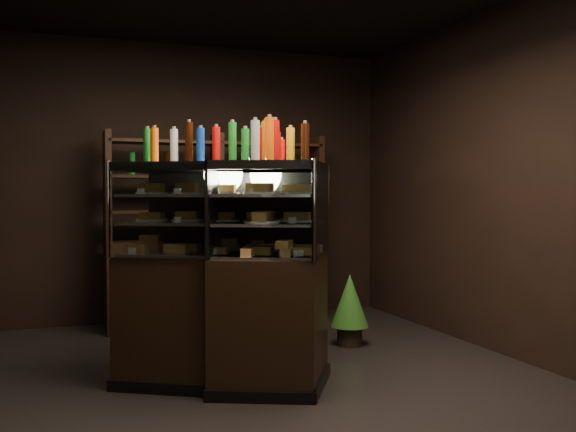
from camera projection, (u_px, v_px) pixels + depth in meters
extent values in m
plane|color=black|center=(218.00, 384.00, 4.64)|extent=(5.00, 5.00, 0.00)
cube|color=black|center=(163.00, 183.00, 6.94)|extent=(5.00, 0.02, 3.00)
cube|color=black|center=(384.00, 159.00, 2.24)|extent=(5.00, 0.02, 3.00)
cube|color=black|center=(505.00, 180.00, 5.44)|extent=(0.02, 5.00, 3.00)
cube|color=black|center=(269.00, 312.00, 4.92)|extent=(1.23, 1.60, 0.94)
cube|color=black|center=(269.00, 368.00, 4.94)|extent=(1.26, 1.65, 0.08)
cube|color=black|center=(269.00, 169.00, 4.88)|extent=(1.23, 1.60, 0.06)
cube|color=silver|center=(269.00, 250.00, 4.90)|extent=(1.15, 1.53, 0.02)
cube|color=silver|center=(269.00, 221.00, 4.90)|extent=(1.15, 1.53, 0.02)
cube|color=silver|center=(269.00, 195.00, 4.89)|extent=(1.15, 1.53, 0.02)
cube|color=white|center=(317.00, 208.00, 4.87)|extent=(0.58, 1.32, 0.66)
cylinder|color=silver|center=(318.00, 206.00, 5.59)|extent=(0.03, 0.03, 0.68)
cylinder|color=silver|center=(314.00, 211.00, 4.16)|extent=(0.03, 0.03, 0.68)
cube|color=black|center=(224.00, 319.00, 4.67)|extent=(1.60, 1.35, 0.94)
cube|color=black|center=(224.00, 377.00, 4.68)|extent=(1.65, 1.39, 0.08)
cube|color=black|center=(223.00, 167.00, 4.63)|extent=(1.60, 1.35, 0.06)
cube|color=silver|center=(223.00, 253.00, 4.65)|extent=(1.52, 1.27, 0.02)
cube|color=silver|center=(223.00, 223.00, 4.64)|extent=(1.52, 1.27, 0.02)
cube|color=silver|center=(223.00, 195.00, 4.64)|extent=(1.52, 1.27, 0.02)
cube|color=white|center=(208.00, 210.00, 4.28)|extent=(1.24, 0.73, 0.66)
cylinder|color=silver|center=(314.00, 211.00, 4.16)|extent=(0.03, 0.03, 0.68)
cylinder|color=silver|center=(108.00, 210.00, 4.42)|extent=(0.03, 0.03, 0.68)
cube|color=gold|center=(266.00, 252.00, 4.30)|extent=(0.15, 0.20, 0.06)
cube|color=gold|center=(270.00, 249.00, 4.60)|extent=(0.15, 0.20, 0.06)
cube|color=gold|center=(274.00, 245.00, 4.90)|extent=(0.15, 0.20, 0.06)
cube|color=gold|center=(277.00, 242.00, 5.20)|extent=(0.15, 0.20, 0.06)
cube|color=gold|center=(280.00, 240.00, 5.50)|extent=(0.15, 0.20, 0.06)
cylinder|color=white|center=(262.00, 222.00, 4.35)|extent=(0.24, 0.24, 0.02)
cube|color=gold|center=(262.00, 217.00, 4.35)|extent=(0.14, 0.19, 0.05)
cylinder|color=white|center=(266.00, 221.00, 4.62)|extent=(0.24, 0.24, 0.02)
cube|color=gold|center=(266.00, 216.00, 4.62)|extent=(0.14, 0.19, 0.05)
cylinder|color=white|center=(269.00, 219.00, 4.90)|extent=(0.24, 0.24, 0.02)
cube|color=gold|center=(269.00, 215.00, 4.89)|extent=(0.14, 0.19, 0.05)
cylinder|color=white|center=(272.00, 218.00, 5.17)|extent=(0.24, 0.24, 0.02)
cube|color=gold|center=(272.00, 213.00, 5.17)|extent=(0.14, 0.19, 0.05)
cylinder|color=white|center=(275.00, 217.00, 5.44)|extent=(0.24, 0.24, 0.02)
cube|color=gold|center=(275.00, 212.00, 5.44)|extent=(0.14, 0.19, 0.05)
cylinder|color=white|center=(262.00, 193.00, 4.35)|extent=(0.24, 0.24, 0.02)
cube|color=gold|center=(262.00, 188.00, 4.34)|extent=(0.14, 0.19, 0.05)
cylinder|color=white|center=(266.00, 193.00, 4.62)|extent=(0.24, 0.24, 0.02)
cube|color=gold|center=(266.00, 188.00, 4.62)|extent=(0.14, 0.19, 0.05)
cylinder|color=white|center=(269.00, 193.00, 4.89)|extent=(0.24, 0.24, 0.02)
cube|color=gold|center=(269.00, 189.00, 4.89)|extent=(0.14, 0.19, 0.05)
cylinder|color=white|center=(272.00, 193.00, 5.16)|extent=(0.24, 0.24, 0.02)
cube|color=gold|center=(272.00, 189.00, 5.16)|extent=(0.14, 0.19, 0.05)
cylinder|color=white|center=(275.00, 193.00, 5.43)|extent=(0.24, 0.24, 0.02)
cube|color=gold|center=(275.00, 189.00, 5.43)|extent=(0.14, 0.19, 0.05)
cube|color=gold|center=(143.00, 247.00, 4.73)|extent=(0.20, 0.17, 0.06)
cube|color=gold|center=(182.00, 248.00, 4.67)|extent=(0.20, 0.17, 0.06)
cube|color=gold|center=(222.00, 248.00, 4.62)|extent=(0.20, 0.17, 0.06)
cube|color=gold|center=(263.00, 249.00, 4.56)|extent=(0.20, 0.17, 0.06)
cube|color=gold|center=(305.00, 250.00, 4.50)|extent=(0.20, 0.17, 0.06)
cylinder|color=white|center=(152.00, 220.00, 4.74)|extent=(0.24, 0.24, 0.02)
cube|color=gold|center=(152.00, 215.00, 4.74)|extent=(0.19, 0.16, 0.05)
cylinder|color=white|center=(188.00, 220.00, 4.69)|extent=(0.24, 0.24, 0.02)
cube|color=gold|center=(188.00, 215.00, 4.69)|extent=(0.19, 0.16, 0.05)
cylinder|color=white|center=(223.00, 220.00, 4.64)|extent=(0.24, 0.24, 0.02)
cube|color=gold|center=(223.00, 216.00, 4.64)|extent=(0.19, 0.16, 0.05)
cylinder|color=white|center=(260.00, 221.00, 4.59)|extent=(0.24, 0.24, 0.02)
cube|color=gold|center=(260.00, 216.00, 4.59)|extent=(0.19, 0.16, 0.05)
cylinder|color=white|center=(297.00, 221.00, 4.54)|extent=(0.24, 0.24, 0.02)
cube|color=gold|center=(297.00, 216.00, 4.54)|extent=(0.19, 0.16, 0.05)
cylinder|color=white|center=(152.00, 193.00, 4.74)|extent=(0.24, 0.24, 0.02)
cube|color=gold|center=(152.00, 188.00, 4.74)|extent=(0.19, 0.16, 0.05)
cylinder|color=white|center=(187.00, 193.00, 4.69)|extent=(0.24, 0.24, 0.02)
cube|color=gold|center=(187.00, 188.00, 4.69)|extent=(0.19, 0.16, 0.05)
cylinder|color=white|center=(223.00, 193.00, 4.64)|extent=(0.24, 0.24, 0.02)
cube|color=gold|center=(223.00, 188.00, 4.64)|extent=(0.19, 0.16, 0.05)
cylinder|color=white|center=(260.00, 193.00, 4.59)|extent=(0.24, 0.24, 0.02)
cube|color=gold|center=(260.00, 188.00, 4.58)|extent=(0.19, 0.16, 0.05)
cylinder|color=white|center=(297.00, 193.00, 4.54)|extent=(0.24, 0.24, 0.02)
cube|color=gold|center=(297.00, 188.00, 4.53)|extent=(0.19, 0.16, 0.05)
cylinder|color=#D8590A|center=(261.00, 140.00, 4.28)|extent=(0.06, 0.06, 0.28)
cylinder|color=silver|center=(261.00, 117.00, 4.27)|extent=(0.03, 0.03, 0.02)
cylinder|color=black|center=(263.00, 141.00, 4.39)|extent=(0.06, 0.06, 0.28)
cylinder|color=silver|center=(262.00, 119.00, 4.38)|extent=(0.03, 0.03, 0.02)
cylinder|color=#0F38B2|center=(264.00, 142.00, 4.49)|extent=(0.06, 0.06, 0.28)
cylinder|color=silver|center=(264.00, 121.00, 4.49)|extent=(0.03, 0.03, 0.02)
cylinder|color=silver|center=(266.00, 144.00, 4.60)|extent=(0.06, 0.06, 0.28)
cylinder|color=silver|center=(266.00, 123.00, 4.60)|extent=(0.03, 0.03, 0.02)
cylinder|color=#B20C0A|center=(267.00, 145.00, 4.71)|extent=(0.06, 0.06, 0.28)
cylinder|color=silver|center=(267.00, 124.00, 4.71)|extent=(0.03, 0.03, 0.02)
cylinder|color=#147223|center=(268.00, 146.00, 4.82)|extent=(0.06, 0.06, 0.28)
cylinder|color=silver|center=(268.00, 126.00, 4.82)|extent=(0.03, 0.03, 0.02)
cylinder|color=yellow|center=(270.00, 147.00, 4.93)|extent=(0.06, 0.06, 0.28)
cylinder|color=silver|center=(270.00, 127.00, 4.93)|extent=(0.03, 0.03, 0.02)
cylinder|color=#D8590A|center=(271.00, 148.00, 5.04)|extent=(0.06, 0.06, 0.28)
cylinder|color=silver|center=(271.00, 129.00, 5.04)|extent=(0.03, 0.03, 0.02)
cylinder|color=black|center=(272.00, 149.00, 5.15)|extent=(0.06, 0.06, 0.28)
cylinder|color=silver|center=(272.00, 130.00, 5.14)|extent=(0.03, 0.03, 0.02)
cylinder|color=#0F38B2|center=(273.00, 150.00, 5.26)|extent=(0.06, 0.06, 0.28)
cylinder|color=silver|center=(273.00, 132.00, 5.25)|extent=(0.03, 0.03, 0.02)
cylinder|color=silver|center=(275.00, 151.00, 5.37)|extent=(0.06, 0.06, 0.28)
cylinder|color=silver|center=(275.00, 133.00, 5.36)|extent=(0.03, 0.03, 0.02)
cylinder|color=#B20C0A|center=(276.00, 152.00, 5.48)|extent=(0.06, 0.06, 0.28)
cylinder|color=silver|center=(276.00, 134.00, 5.47)|extent=(0.03, 0.03, 0.02)
cylinder|color=#D8590A|center=(145.00, 145.00, 4.74)|extent=(0.06, 0.06, 0.28)
cylinder|color=silver|center=(144.00, 125.00, 4.73)|extent=(0.03, 0.03, 0.02)
cylinder|color=black|center=(159.00, 145.00, 4.72)|extent=(0.06, 0.06, 0.28)
cylinder|color=silver|center=(158.00, 124.00, 4.71)|extent=(0.03, 0.03, 0.02)
cylinder|color=#0F38B2|center=(173.00, 145.00, 4.70)|extent=(0.06, 0.06, 0.28)
cylinder|color=silver|center=(173.00, 124.00, 4.69)|extent=(0.03, 0.03, 0.02)
cylinder|color=silver|center=(187.00, 144.00, 4.67)|extent=(0.06, 0.06, 0.28)
cylinder|color=silver|center=(187.00, 124.00, 4.67)|extent=(0.03, 0.03, 0.02)
cylinder|color=#B20C0A|center=(201.00, 144.00, 4.65)|extent=(0.06, 0.06, 0.28)
cylinder|color=silver|center=(201.00, 123.00, 4.65)|extent=(0.03, 0.03, 0.02)
cylinder|color=#147223|center=(216.00, 144.00, 4.63)|extent=(0.06, 0.06, 0.28)
cylinder|color=silver|center=(216.00, 123.00, 4.63)|extent=(0.03, 0.03, 0.02)
cylinder|color=yellow|center=(230.00, 144.00, 4.61)|extent=(0.06, 0.06, 0.28)
cylinder|color=silver|center=(230.00, 123.00, 4.61)|extent=(0.03, 0.03, 0.02)
cylinder|color=#D8590A|center=(245.00, 144.00, 4.59)|extent=(0.06, 0.06, 0.28)
cylinder|color=silver|center=(245.00, 123.00, 4.59)|extent=(0.03, 0.03, 0.02)
cylinder|color=black|center=(260.00, 143.00, 4.57)|extent=(0.06, 0.06, 0.28)
cylinder|color=silver|center=(260.00, 122.00, 4.57)|extent=(0.03, 0.03, 0.02)
cylinder|color=#0F38B2|center=(275.00, 143.00, 4.55)|extent=(0.06, 0.06, 0.28)
cylinder|color=silver|center=(275.00, 122.00, 4.55)|extent=(0.03, 0.03, 0.02)
cylinder|color=silver|center=(290.00, 143.00, 4.53)|extent=(0.06, 0.06, 0.28)
cylinder|color=silver|center=(290.00, 122.00, 4.53)|extent=(0.03, 0.03, 0.02)
cylinder|color=#B20C0A|center=(305.00, 143.00, 4.51)|extent=(0.06, 0.06, 0.28)
cylinder|color=silver|center=(305.00, 121.00, 4.51)|extent=(0.03, 0.03, 0.02)
cylinder|color=black|center=(350.00, 336.00, 5.84)|extent=(0.23, 0.23, 0.17)
cone|color=#1E5A19|center=(350.00, 300.00, 5.83)|extent=(0.34, 0.34, 0.48)
cone|color=#1E5A19|center=(350.00, 283.00, 5.82)|extent=(0.27, 0.27, 0.34)
cube|color=black|center=(218.00, 282.00, 6.72)|extent=(2.28, 0.43, 0.90)
cube|color=black|center=(107.00, 187.00, 6.30)|extent=(0.06, 0.38, 1.10)
cube|color=black|center=(217.00, 187.00, 6.69)|extent=(0.06, 0.38, 1.10)
cube|color=black|center=(315.00, 187.00, 7.07)|extent=(0.06, 0.38, 1.10)
cube|color=black|center=(217.00, 211.00, 6.69)|extent=(2.23, 0.39, 0.03)
cube|color=black|center=(217.00, 177.00, 6.68)|extent=(2.23, 0.39, 0.03)
cube|color=black|center=(217.00, 144.00, 6.67)|extent=(2.23, 0.39, 0.03)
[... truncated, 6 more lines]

